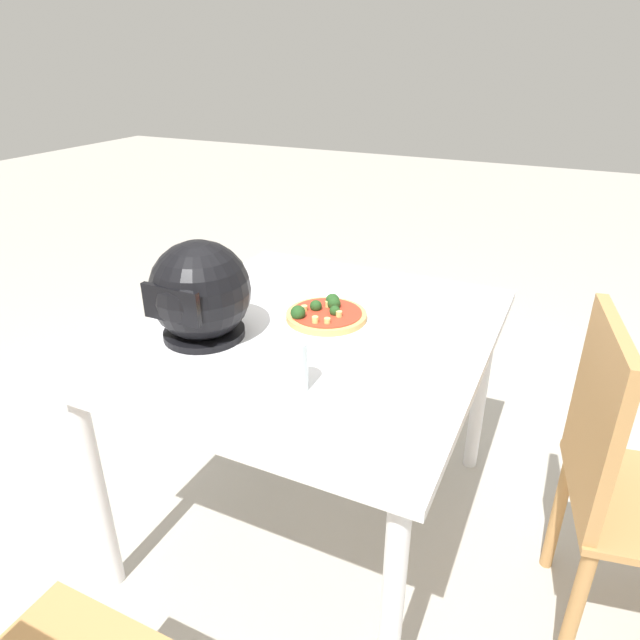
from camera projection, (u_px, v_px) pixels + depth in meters
ground_plane at (315, 514)px, 1.93m from camera, size 14.00×14.00×0.00m
dining_table at (314, 354)px, 1.65m from camera, size 0.97×1.10×0.71m
pizza_plate at (326, 320)px, 1.67m from camera, size 0.30×0.30×0.01m
pizza at (325, 313)px, 1.66m from camera, size 0.24×0.24×0.06m
motorcycle_helmet at (200, 293)px, 1.53m from camera, size 0.28×0.28×0.28m
drinking_glass at (293, 366)px, 1.31m from camera, size 0.07×0.07×0.13m
chair_side at (624, 477)px, 1.36m from camera, size 0.47×0.47×0.90m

